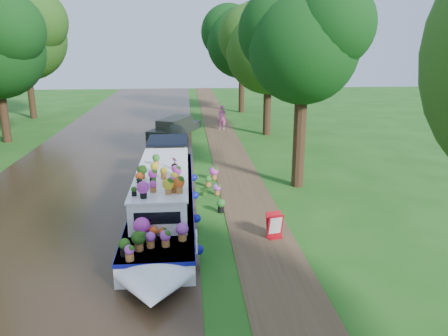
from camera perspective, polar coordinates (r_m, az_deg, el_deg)
ground at (r=17.44m, az=-0.31°, el=-5.74°), size 100.00×100.00×0.00m
canal_water at (r=18.02m, az=-19.81°, el=-5.96°), size 10.00×100.00×0.02m
towpath at (r=17.56m, az=3.61°, el=-5.56°), size 2.20×100.00×0.03m
plant_boat at (r=16.80m, az=-7.91°, el=-3.65°), size 2.29×13.52×2.29m
tree_near_overhang at (r=19.88m, az=10.32°, el=16.16°), size 5.52×5.28×8.99m
tree_near_mid at (r=31.76m, az=5.82°, el=15.85°), size 6.90×6.60×9.40m
tree_near_far at (r=42.58m, az=2.35°, el=16.74°), size 7.59×7.26×10.30m
tree_far_d at (r=42.54m, az=-24.69°, el=15.84°), size 8.05×7.70×10.85m
second_boat at (r=32.30m, az=-6.42°, el=5.24°), size 3.99×6.80×1.23m
sandwich_board at (r=15.11m, az=6.63°, el=-7.62°), size 0.59×0.55×0.88m
pedestrian_pink at (r=33.78m, az=-0.28°, el=6.60°), size 0.79×0.65×1.86m
verge_plant at (r=19.17m, az=-2.57°, el=-2.99°), size 0.51×0.48×0.46m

